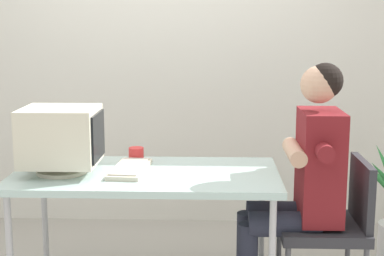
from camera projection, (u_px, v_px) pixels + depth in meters
The scene contains 7 objects.
wall_back at pixel (205, 31), 4.47m from camera, with size 8.00×0.10×3.00m, color silver.
desk at pixel (146, 181), 3.25m from camera, with size 1.47×0.75×0.75m.
crt_monitor at pixel (61, 137), 3.18m from camera, with size 0.41×0.36×0.36m.
keyboard at pixel (130, 169), 3.25m from camera, with size 0.21×0.44×0.03m.
office_chair at pixel (332, 220), 3.23m from camera, with size 0.47×0.47×0.83m.
person_seated at pixel (302, 176), 3.20m from camera, with size 0.68×0.57×1.36m.
desk_mug at pixel (136, 154), 3.49m from camera, with size 0.09×0.10×0.08m.
Camera 1 is at (0.37, -3.13, 1.58)m, focal length 54.78 mm.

